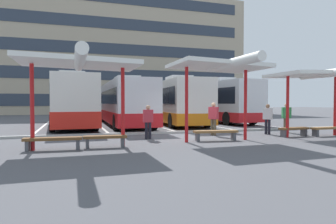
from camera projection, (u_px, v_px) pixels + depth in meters
ground_plane at (195, 137)px, 14.65m from camera, size 160.00×160.00×0.00m
terminal_building at (108, 56)px, 49.24m from camera, size 43.70×11.43×21.44m
coach_bus_0 at (70, 103)px, 20.81m from camera, size 3.26×11.08×3.65m
coach_bus_1 at (124, 104)px, 21.97m from camera, size 2.65×11.83×3.44m
coach_bus_2 at (174, 103)px, 23.48m from camera, size 3.44×11.35×3.60m
coach_bus_3 at (212, 102)px, 26.33m from camera, size 3.07×11.82×3.70m
lane_stripe_0 at (44, 126)px, 21.52m from camera, size 0.16×14.00×0.01m
lane_stripe_1 at (98, 125)px, 22.68m from camera, size 0.16×14.00×0.01m
lane_stripe_2 at (148, 124)px, 23.85m from camera, size 0.16×14.00×0.01m
lane_stripe_3 at (192, 123)px, 25.01m from camera, size 0.16×14.00×0.01m
lane_stripe_4 at (233, 122)px, 26.18m from camera, size 0.16×14.00×0.01m
waiting_shelter_0 at (79, 64)px, 10.59m from camera, size 4.16×4.69×3.25m
bench_0 at (53, 140)px, 10.53m from camera, size 1.98×0.53×0.45m
bench_1 at (105, 139)px, 11.11m from camera, size 1.60×0.51×0.45m
waiting_shelter_1 at (220, 68)px, 12.69m from camera, size 3.82×4.68×3.39m
bench_2 at (216, 133)px, 13.14m from camera, size 1.99×0.65×0.45m
waiting_shelter_2 at (317, 76)px, 14.51m from camera, size 3.91×4.53×3.21m
bench_3 at (294, 130)px, 14.75m from camera, size 1.63×0.56×0.45m
bench_4 at (328, 129)px, 15.01m from camera, size 1.89×0.47×0.45m
platform_kerb at (182, 132)px, 16.44m from camera, size 44.00×0.24×0.12m
waiting_passenger_0 at (148, 120)px, 13.71m from camera, size 0.47×0.26×1.55m
waiting_passenger_1 at (268, 117)px, 15.78m from camera, size 0.46×0.49×1.59m
waiting_passenger_2 at (286, 116)px, 16.69m from camera, size 0.51×0.34×1.63m
waiting_passenger_3 at (213, 116)px, 15.25m from camera, size 0.45×0.53×1.67m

